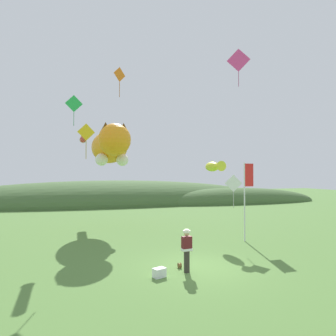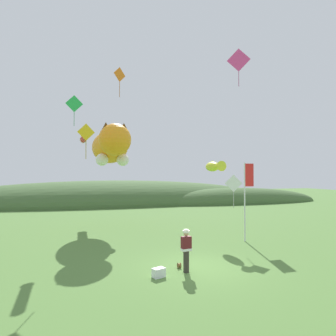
{
  "view_description": "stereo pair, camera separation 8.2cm",
  "coord_description": "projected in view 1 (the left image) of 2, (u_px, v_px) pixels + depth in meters",
  "views": [
    {
      "loc": [
        -5.05,
        -12.17,
        4.06
      ],
      "look_at": [
        0.0,
        4.0,
        4.42
      ],
      "focal_mm": 32.0,
      "sensor_mm": 36.0,
      "label": 1
    },
    {
      "loc": [
        -4.97,
        -12.2,
        4.06
      ],
      "look_at": [
        0.0,
        4.0,
        4.42
      ],
      "focal_mm": 32.0,
      "sensor_mm": 36.0,
      "label": 2
    }
  ],
  "objects": [
    {
      "name": "ground_plane",
      "position": [
        195.0,
        267.0,
        13.03
      ],
      "size": [
        120.0,
        120.0,
        0.0
      ],
      "primitive_type": "plane",
      "color": "#517A38"
    },
    {
      "name": "distant_hill_ridge",
      "position": [
        131.0,
        203.0,
        41.88
      ],
      "size": [
        55.12,
        14.31,
        6.43
      ],
      "color": "#426033",
      "rests_on": "ground"
    },
    {
      "name": "festival_attendant",
      "position": [
        187.0,
        249.0,
        12.4
      ],
      "size": [
        0.45,
        0.31,
        1.77
      ],
      "color": "#332D28",
      "rests_on": "ground"
    },
    {
      "name": "kite_spool",
      "position": [
        180.0,
        265.0,
        12.93
      ],
      "size": [
        0.13,
        0.23,
        0.23
      ],
      "color": "olive",
      "rests_on": "ground"
    },
    {
      "name": "picnic_cooler",
      "position": [
        159.0,
        273.0,
        11.78
      ],
      "size": [
        0.57,
        0.48,
        0.36
      ],
      "color": "white",
      "rests_on": "ground"
    },
    {
      "name": "festival_banner_pole",
      "position": [
        247.0,
        190.0,
        18.23
      ],
      "size": [
        0.66,
        0.08,
        4.77
      ],
      "color": "silver",
      "rests_on": "ground"
    },
    {
      "name": "kite_giant_cat",
      "position": [
        110.0,
        147.0,
        22.96
      ],
      "size": [
        2.74,
        9.71,
        2.94
      ],
      "color": "orange"
    },
    {
      "name": "kite_fish_windsock",
      "position": [
        214.0,
        166.0,
        19.64
      ],
      "size": [
        0.81,
        2.44,
        0.74
      ],
      "color": "yellow"
    },
    {
      "name": "kite_tube_streamer",
      "position": [
        84.0,
        138.0,
        17.62
      ],
      "size": [
        0.47,
        2.34,
        0.44
      ],
      "color": "red"
    },
    {
      "name": "kite_diamond_orange",
      "position": [
        120.0,
        75.0,
        17.43
      ],
      "size": [
        0.74,
        0.48,
        1.77
      ],
      "color": "orange"
    },
    {
      "name": "kite_diamond_white",
      "position": [
        233.0,
        184.0,
        17.21
      ],
      "size": [
        0.95,
        0.34,
        1.9
      ],
      "color": "white"
    },
    {
      "name": "kite_diamond_gold",
      "position": [
        86.0,
        133.0,
        14.83
      ],
      "size": [
        0.86,
        0.13,
        1.76
      ],
      "color": "yellow"
    },
    {
      "name": "kite_diamond_pink",
      "position": [
        238.0,
        60.0,
        17.82
      ],
      "size": [
        1.2,
        0.72,
        2.28
      ],
      "color": "#E53F8C"
    },
    {
      "name": "kite_diamond_green",
      "position": [
        74.0,
        104.0,
        19.44
      ],
      "size": [
        1.11,
        0.06,
        2.01
      ],
      "color": "green"
    }
  ]
}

